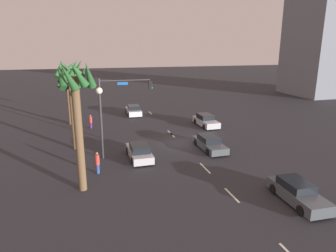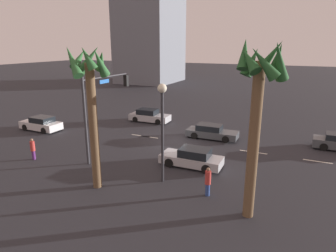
{
  "view_description": "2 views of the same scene",
  "coord_description": "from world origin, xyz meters",
  "views": [
    {
      "loc": [
        -27.73,
        8.81,
        9.59
      ],
      "look_at": [
        1.0,
        0.99,
        1.59
      ],
      "focal_mm": 32.01,
      "sensor_mm": 36.0,
      "label": 1
    },
    {
      "loc": [
        -9.95,
        23.3,
        8.46
      ],
      "look_at": [
        0.43,
        0.94,
        1.6
      ],
      "focal_mm": 31.44,
      "sensor_mm": 36.0,
      "label": 2
    }
  ],
  "objects": [
    {
      "name": "streetlamp",
      "position": [
        -2.39,
        7.83,
        4.37
      ],
      "size": [
        0.56,
        0.56,
        6.25
      ],
      "color": "#2D2D33",
      "rests_on": "ground_plane"
    },
    {
      "name": "car_3",
      "position": [
        5.55,
        -5.09,
        0.66
      ],
      "size": [
        4.59,
        2.0,
        1.43
      ],
      "color": "#B7B7BC",
      "rests_on": "ground_plane"
    },
    {
      "name": "car_4",
      "position": [
        -2.6,
        -2.13,
        0.6
      ],
      "size": [
        4.74,
        1.95,
        1.3
      ],
      "color": "#474C51",
      "rests_on": "ground_plane"
    },
    {
      "name": "car_0",
      "position": [
        -3.25,
        4.75,
        0.62
      ],
      "size": [
        4.44,
        1.9,
        1.35
      ],
      "color": "#B7B7BC",
      "rests_on": "ground_plane"
    },
    {
      "name": "building_0",
      "position": [
        22.91,
        -37.94,
        13.62
      ],
      "size": [
        11.81,
        14.07,
        27.24
      ],
      "primitive_type": "cube",
      "rotation": [
        0.0,
        0.0,
        0.0
      ],
      "color": "slate",
      "rests_on": "ground_plane"
    },
    {
      "name": "palm_tree_1",
      "position": [
        -8.14,
        9.5,
        6.26
      ],
      "size": [
        2.38,
        2.63,
        8.81
      ],
      "color": "brown",
      "rests_on": "ground_plane"
    },
    {
      "name": "palm_tree_0",
      "position": [
        0.95,
        10.22,
        6.03
      ],
      "size": [
        2.49,
        2.87,
        8.52
      ],
      "color": "brown",
      "rests_on": "ground_plane"
    },
    {
      "name": "lane_stripe_3",
      "position": [
        2.8,
        0.0,
        0.01
      ],
      "size": [
        1.83,
        0.14,
        0.01
      ],
      "primitive_type": "cube",
      "color": "silver",
      "rests_on": "ground_plane"
    },
    {
      "name": "pedestrian_0",
      "position": [
        8.13,
        8.63,
        0.87
      ],
      "size": [
        0.46,
        0.46,
        1.65
      ],
      "color": "#59266B",
      "rests_on": "ground_plane"
    },
    {
      "name": "palm_tree_2",
      "position": [
        10.69,
        11.07,
        4.35
      ],
      "size": [
        2.47,
        2.55,
        6.31
      ],
      "color": "brown",
      "rests_on": "ground_plane"
    },
    {
      "name": "lane_stripe_4",
      "position": [
        3.74,
        0.0,
        0.01
      ],
      "size": [
        1.98,
        0.14,
        0.01
      ],
      "primitive_type": "cube",
      "color": "silver",
      "rests_on": "ground_plane"
    },
    {
      "name": "lane_stripe_2",
      "position": [
        -6.8,
        0.0,
        0.01
      ],
      "size": [
        2.19,
        0.14,
        0.01
      ],
      "primitive_type": "cube",
      "color": "silver",
      "rests_on": "ground_plane"
    },
    {
      "name": "ground_plane",
      "position": [
        0.0,
        0.0,
        0.0
      ],
      "size": [
        220.0,
        220.0,
        0.0
      ],
      "primitive_type": "plane",
      "color": "#28282D"
    },
    {
      "name": "car_2",
      "position": [
        -13.35,
        -3.57,
        0.63
      ],
      "size": [
        4.59,
        1.91,
        1.35
      ],
      "color": "#474C51",
      "rests_on": "ground_plane"
    },
    {
      "name": "pedestrian_1",
      "position": [
        -5.56,
        8.41,
        0.92
      ],
      "size": [
        0.39,
        0.39,
        1.74
      ],
      "color": "#2D478C",
      "rests_on": "ground_plane"
    },
    {
      "name": "traffic_signal",
      "position": [
        3.77,
        5.65,
        4.33
      ],
      "size": [
        0.33,
        5.7,
        6.34
      ],
      "color": "#38383D",
      "rests_on": "ground_plane"
    },
    {
      "name": "lane_stripe_5",
      "position": [
        14.55,
        0.0,
        0.01
      ],
      "size": [
        2.03,
        0.14,
        0.01
      ],
      "primitive_type": "cube",
      "color": "silver",
      "rests_on": "ground_plane"
    },
    {
      "name": "car_1",
      "position": [
        13.9,
        2.58,
        0.66
      ],
      "size": [
        4.35,
        1.97,
        1.42
      ],
      "color": "silver",
      "rests_on": "ground_plane"
    },
    {
      "name": "lane_stripe_1",
      "position": [
        -11.51,
        0.0,
        0.01
      ],
      "size": [
        2.01,
        0.14,
        0.01
      ],
      "primitive_type": "cube",
      "color": "silver",
      "rests_on": "ground_plane"
    }
  ]
}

